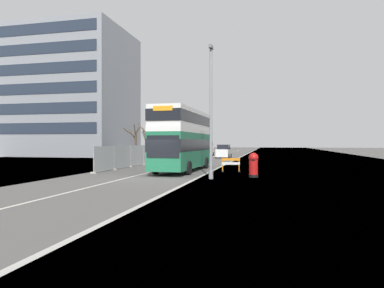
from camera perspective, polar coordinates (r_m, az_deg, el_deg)
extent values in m
cube|color=#565451|center=(21.81, -6.84, -5.97)|extent=(140.00, 280.00, 0.10)
cube|color=gray|center=(21.21, 27.72, -6.11)|extent=(20.00, 280.00, 0.05)
cube|color=#B2AFA8|center=(21.04, 0.17, -6.07)|extent=(0.24, 196.00, 0.01)
cube|color=silver|center=(22.47, -11.14, -5.67)|extent=(0.16, 168.00, 0.01)
cube|color=brown|center=(41.71, -28.57, -2.99)|extent=(28.00, 36.00, 0.05)
cube|color=#1E6B47|center=(27.75, -1.36, -1.00)|extent=(2.64, 10.59, 2.71)
cube|color=silver|center=(27.76, -1.37, 2.21)|extent=(2.64, 10.59, 0.40)
cube|color=silver|center=(27.81, -1.37, 4.12)|extent=(2.61, 10.48, 1.45)
cube|color=black|center=(27.74, -1.36, -0.16)|extent=(2.66, 10.70, 0.87)
cube|color=black|center=(27.81, -1.37, 4.12)|extent=(2.65, 10.64, 0.80)
cube|color=black|center=(22.68, -4.91, -0.43)|extent=(2.26, 0.10, 1.49)
cube|color=orange|center=(22.79, -4.91, 5.97)|extent=(1.35, 0.08, 0.32)
cube|color=#1E6B47|center=(27.80, -1.36, -3.42)|extent=(2.66, 10.70, 0.36)
cylinder|color=black|center=(25.06, -6.07, -3.90)|extent=(0.32, 1.00, 1.00)
cylinder|color=black|center=(24.33, -0.61, -4.02)|extent=(0.32, 1.00, 1.00)
cylinder|color=black|center=(30.92, -2.14, -3.11)|extent=(0.32, 1.00, 1.00)
cylinder|color=black|center=(30.33, 2.33, -3.17)|extent=(0.32, 1.00, 1.00)
cylinder|color=gray|center=(21.71, 3.19, 5.02)|extent=(0.18, 0.18, 8.24)
cube|color=slate|center=(22.46, 3.19, 15.86)|extent=(0.20, 0.70, 0.20)
cylinder|color=gray|center=(21.74, 3.19, -5.20)|extent=(0.29, 0.29, 0.50)
cylinder|color=black|center=(23.13, 10.22, -5.27)|extent=(0.63, 0.63, 0.18)
cylinder|color=#B71414|center=(23.07, 10.22, -3.66)|extent=(0.58, 0.58, 1.12)
sphere|color=#B71414|center=(23.04, 10.22, -2.26)|extent=(0.65, 0.65, 0.65)
cube|color=black|center=(22.75, 10.19, -2.65)|extent=(0.22, 0.03, 0.07)
cube|color=orange|center=(27.05, 6.50, -2.57)|extent=(1.42, 0.37, 0.20)
cube|color=white|center=(27.07, 6.50, -3.25)|extent=(1.42, 0.37, 0.20)
cube|color=orange|center=(27.03, 5.14, -3.61)|extent=(0.08, 0.08, 0.98)
cube|color=black|center=(27.07, 5.14, -4.56)|extent=(0.23, 0.46, 0.08)
cube|color=orange|center=(27.15, 7.86, -3.60)|extent=(0.08, 0.08, 0.98)
cube|color=black|center=(27.18, 7.86, -4.55)|extent=(0.23, 0.46, 0.08)
cube|color=#A8AAAD|center=(27.96, -14.41, -2.37)|extent=(0.04, 3.26, 1.97)
cube|color=#A8AAAD|center=(31.02, -11.52, -2.11)|extent=(0.04, 3.26, 1.97)
cube|color=#A8AAAD|center=(34.14, -9.14, -1.89)|extent=(0.04, 3.26, 1.97)
cube|color=#A8AAAD|center=(37.30, -7.17, -1.71)|extent=(0.04, 3.26, 1.97)
cylinder|color=#939699|center=(26.47, -16.11, -2.53)|extent=(0.06, 0.06, 2.07)
cube|color=gray|center=(26.53, -16.11, -4.63)|extent=(0.44, 0.20, 0.12)
cylinder|color=#939699|center=(29.48, -12.89, -2.24)|extent=(0.06, 0.06, 2.07)
cube|color=gray|center=(29.54, -12.89, -4.13)|extent=(0.44, 0.20, 0.12)
cylinder|color=#939699|center=(32.57, -10.27, -2.00)|extent=(0.06, 0.06, 2.07)
cube|color=gray|center=(32.62, -10.27, -3.71)|extent=(0.44, 0.20, 0.12)
cylinder|color=#939699|center=(35.71, -8.11, -1.80)|extent=(0.06, 0.06, 2.07)
cube|color=gray|center=(35.76, -8.11, -3.36)|extent=(0.44, 0.20, 0.12)
cylinder|color=#939699|center=(38.90, -6.31, -1.63)|extent=(0.06, 0.06, 2.07)
cube|color=gray|center=(38.95, -6.31, -3.06)|extent=(0.44, 0.20, 0.12)
cube|color=navy|center=(42.80, -1.98, -1.83)|extent=(1.70, 4.34, 1.14)
cube|color=black|center=(42.77, -1.98, -0.57)|extent=(1.57, 2.39, 0.75)
cylinder|color=black|center=(43.91, -0.45, -2.37)|extent=(0.20, 0.60, 0.60)
cylinder|color=black|center=(44.34, -2.59, -2.34)|extent=(0.20, 0.60, 0.60)
cylinder|color=black|center=(41.30, -1.32, -2.54)|extent=(0.20, 0.60, 0.60)
cylinder|color=black|center=(41.76, -3.58, -2.51)|extent=(0.20, 0.60, 0.60)
cube|color=silver|center=(51.36, 5.32, -1.49)|extent=(1.81, 4.50, 1.13)
cube|color=black|center=(51.34, 5.32, -0.48)|extent=(1.66, 2.48, 0.68)
cylinder|color=black|center=(52.64, 6.50, -1.93)|extent=(0.20, 0.60, 0.60)
cylinder|color=black|center=(52.88, 4.55, -1.92)|extent=(0.20, 0.60, 0.60)
cylinder|color=black|center=(49.87, 6.13, -2.06)|extent=(0.20, 0.60, 0.60)
cylinder|color=black|center=(50.12, 4.08, -2.04)|extent=(0.20, 0.60, 0.60)
cube|color=silver|center=(59.10, 2.49, -1.14)|extent=(1.79, 4.31, 1.38)
cube|color=black|center=(59.08, 2.49, -0.06)|extent=(1.65, 2.37, 0.83)
cylinder|color=black|center=(60.28, 3.56, -1.65)|extent=(0.20, 0.60, 0.60)
cylinder|color=black|center=(60.59, 1.89, -1.64)|extent=(0.20, 0.60, 0.60)
cylinder|color=black|center=(57.64, 3.12, -1.74)|extent=(0.20, 0.60, 0.60)
cylinder|color=black|center=(57.97, 1.38, -1.73)|extent=(0.20, 0.60, 0.60)
cylinder|color=#4C3D2D|center=(47.53, -9.36, -0.19)|extent=(0.33, 0.33, 3.90)
cylinder|color=#4C3D2D|center=(47.42, -8.97, 2.35)|extent=(0.80, 0.15, 1.16)
cylinder|color=#4C3D2D|center=(48.06, -9.08, 2.61)|extent=(0.18, 1.18, 1.60)
cylinder|color=#4C3D2D|center=(48.01, -9.89, 1.52)|extent=(1.33, 0.69, 1.48)
cylinder|color=#4C3D2D|center=(47.42, -10.37, 1.85)|extent=(1.60, 1.06, 1.33)
cylinder|color=#4C3D2D|center=(47.08, -9.51, 2.25)|extent=(0.27, 1.11, 1.67)
cylinder|color=#4C3D2D|center=(62.15, -7.68, 0.14)|extent=(0.42, 0.42, 4.38)
cylinder|color=#4C3D2D|center=(62.10, -7.21, 0.85)|extent=(1.15, 0.49, 0.98)
cylinder|color=#4C3D2D|center=(62.50, -7.17, 2.35)|extent=(1.05, 1.18, 1.35)
cylinder|color=#4C3D2D|center=(62.75, -7.62, 1.13)|extent=(0.51, 1.32, 1.18)
cylinder|color=#4C3D2D|center=(62.82, -7.99, 1.21)|extent=(1.29, 1.18, 1.97)
cylinder|color=#4C3D2D|center=(62.07, -8.05, 2.28)|extent=(0.91, 0.77, 1.17)
cylinder|color=#4C3D2D|center=(61.83, -7.92, 1.60)|extent=(0.43, 0.97, 1.39)
cylinder|color=#4C3D2D|center=(61.68, -7.67, 1.50)|extent=(0.60, 1.10, 1.04)
cylinder|color=#4C3D2D|center=(81.52, -0.79, -0.11)|extent=(0.30, 0.30, 3.57)
cylinder|color=#4C3D2D|center=(81.53, -0.39, 0.96)|extent=(1.23, 0.43, 1.08)
cylinder|color=#4C3D2D|center=(81.71, -0.46, 0.51)|extent=(0.95, 0.72, 0.89)
cylinder|color=#4C3D2D|center=(82.36, -0.89, 0.68)|extent=(0.85, 1.69, 1.36)
cylinder|color=#4C3D2D|center=(82.12, -1.23, 1.27)|extent=(1.61, 0.95, 1.58)
cylinder|color=#4C3D2D|center=(81.18, -1.24, 0.57)|extent=(1.19, 1.08, 1.17)
cylinder|color=#4C3D2D|center=(81.03, -1.06, 0.75)|extent=(0.60, 1.21, 0.85)
cylinder|color=#4C3D2D|center=(80.87, -0.66, 1.08)|extent=(0.86, 1.34, 1.36)
cube|color=gray|center=(66.75, -21.87, 7.62)|extent=(26.54, 15.64, 21.78)
cube|color=#232D3D|center=(59.97, -26.15, 2.33)|extent=(24.95, 0.08, 1.74)
cube|color=#232D3D|center=(60.16, -26.16, 5.30)|extent=(24.95, 0.08, 1.74)
cube|color=#232D3D|center=(60.51, -26.17, 8.23)|extent=(24.95, 0.08, 1.74)
cube|color=#232D3D|center=(61.02, -26.17, 11.13)|extent=(24.95, 0.08, 1.74)
cube|color=#232D3D|center=(61.69, -26.18, 13.97)|extent=(24.95, 0.08, 1.74)
cube|color=#232D3D|center=(62.50, -26.18, 16.74)|extent=(24.95, 0.08, 1.74)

